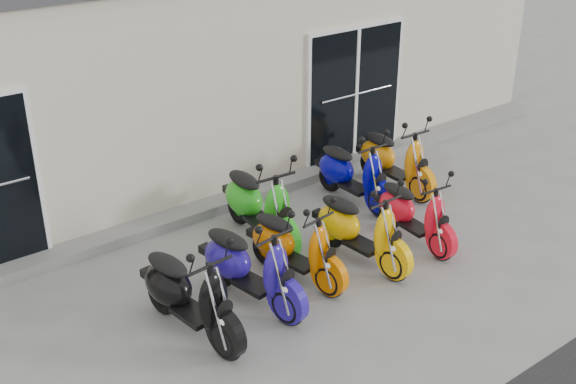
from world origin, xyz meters
The scene contains 12 objects.
ground centered at (0.00, 0.00, 0.00)m, with size 80.00×80.00×0.00m, color gray.
building centered at (0.00, 5.20, 1.60)m, with size 14.00×6.00×3.20m, color beige.
front_step centered at (0.00, 2.02, 0.07)m, with size 14.00×0.40×0.15m, color gray.
door_right centered at (2.60, 2.17, 1.26)m, with size 2.02×0.08×2.22m, color black.
scooter_front_black centered at (-2.08, -0.37, 0.64)m, with size 0.63×1.75×1.29m, color black, non-canonical shape.
scooter_front_blue centered at (-1.23, -0.29, 0.64)m, with size 0.63×1.73×1.28m, color #251499, non-canonical shape.
scooter_front_orange_a centered at (-0.50, -0.19, 0.60)m, with size 0.59×1.61×1.19m, color #DC6800, non-canonical shape.
scooter_front_orange_b centered at (0.40, -0.37, 0.62)m, with size 0.61×1.68×1.24m, color #FDB904, non-canonical shape.
scooter_front_red centered at (1.32, -0.44, 0.57)m, with size 0.56×1.55×1.15m, color red, non-canonical shape.
scooter_back_green centered at (-0.25, 0.90, 0.67)m, with size 0.66×1.81×1.34m, color green, non-canonical shape.
scooter_back_blue centered at (1.50, 0.96, 0.62)m, with size 0.61×1.68×1.24m, color #05049B, non-canonical shape.
scooter_back_yellow centered at (2.34, 0.94, 0.64)m, with size 0.63×1.73×1.28m, color orange, non-canonical shape.
Camera 1 is at (-5.22, -6.15, 4.82)m, focal length 45.00 mm.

